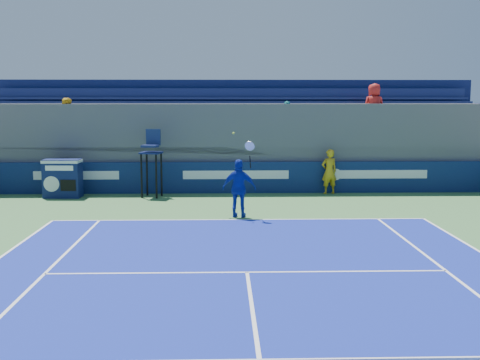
{
  "coord_description": "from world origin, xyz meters",
  "views": [
    {
      "loc": [
        -0.48,
        -5.53,
        3.51
      ],
      "look_at": [
        0.0,
        11.5,
        1.25
      ],
      "focal_mm": 45.0,
      "sensor_mm": 36.0,
      "label": 1
    }
  ],
  "objects_px": {
    "ball_person": "(329,172)",
    "match_clock": "(63,177)",
    "umpire_chair": "(151,155)",
    "tennis_player": "(239,188)"
  },
  "relations": [
    {
      "from": "match_clock",
      "to": "umpire_chair",
      "type": "bearing_deg",
      "value": 0.45
    },
    {
      "from": "ball_person",
      "to": "umpire_chair",
      "type": "height_order",
      "value": "umpire_chair"
    },
    {
      "from": "ball_person",
      "to": "match_clock",
      "type": "xyz_separation_m",
      "value": [
        -9.81,
        -0.55,
        -0.11
      ]
    },
    {
      "from": "match_clock",
      "to": "tennis_player",
      "type": "xyz_separation_m",
      "value": [
        6.31,
        -3.93,
        0.15
      ]
    },
    {
      "from": "umpire_chair",
      "to": "tennis_player",
      "type": "relative_size",
      "value": 0.96
    },
    {
      "from": "ball_person",
      "to": "match_clock",
      "type": "distance_m",
      "value": 9.83
    },
    {
      "from": "ball_person",
      "to": "match_clock",
      "type": "relative_size",
      "value": 1.2
    },
    {
      "from": "match_clock",
      "to": "tennis_player",
      "type": "height_order",
      "value": "tennis_player"
    },
    {
      "from": "umpire_chair",
      "to": "tennis_player",
      "type": "distance_m",
      "value": 5.05
    },
    {
      "from": "match_clock",
      "to": "tennis_player",
      "type": "distance_m",
      "value": 7.43
    }
  ]
}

